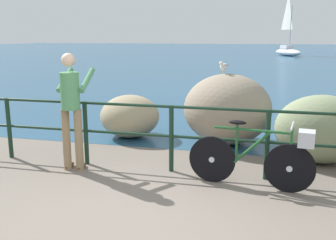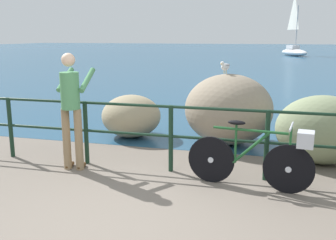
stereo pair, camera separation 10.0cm
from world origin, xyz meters
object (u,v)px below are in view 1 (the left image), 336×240
(breakwater_boulder_right, at_px, (322,129))
(breakwater_boulder_left, at_px, (130,116))
(sailboat, at_px, (288,49))
(breakwater_boulder_main, at_px, (227,109))
(bicycle, at_px, (261,155))
(person_at_railing, at_px, (71,106))
(seagull, at_px, (224,66))

(breakwater_boulder_right, bearing_deg, breakwater_boulder_left, 167.31)
(breakwater_boulder_right, height_order, sailboat, sailboat)
(breakwater_boulder_main, height_order, sailboat, sailboat)
(breakwater_boulder_main, bearing_deg, sailboat, 85.08)
(bicycle, distance_m, person_at_railing, 2.84)
(seagull, xyz_separation_m, sailboat, (3.01, 33.82, -0.76))
(person_at_railing, height_order, breakwater_boulder_left, person_at_railing)
(person_at_railing, bearing_deg, seagull, -47.53)
(breakwater_boulder_main, xyz_separation_m, breakwater_boulder_right, (1.58, -0.79, -0.11))
(person_at_railing, height_order, sailboat, sailboat)
(breakwater_boulder_main, relative_size, sailboat, 0.27)
(person_at_railing, distance_m, breakwater_boulder_left, 2.14)
(breakwater_boulder_left, height_order, sailboat, sailboat)
(person_at_railing, relative_size, seagull, 5.25)
(breakwater_boulder_main, relative_size, breakwater_boulder_right, 1.12)
(breakwater_boulder_left, bearing_deg, sailboat, 81.81)
(breakwater_boulder_right, bearing_deg, bicycle, -124.54)
(breakwater_boulder_main, distance_m, breakwater_boulder_right, 1.77)
(breakwater_boulder_left, bearing_deg, seagull, 1.98)
(bicycle, relative_size, seagull, 4.99)
(breakwater_boulder_left, xyz_separation_m, seagull, (1.86, 0.06, 1.04))
(sailboat, bearing_deg, breakwater_boulder_right, -28.68)
(breakwater_boulder_right, distance_m, sailboat, 34.71)
(seagull, height_order, sailboat, sailboat)
(bicycle, relative_size, person_at_railing, 0.95)
(breakwater_boulder_right, bearing_deg, seagull, 152.83)
(person_at_railing, distance_m, sailboat, 36.30)
(bicycle, relative_size, breakwater_boulder_right, 1.15)
(breakwater_boulder_main, bearing_deg, bicycle, -73.00)
(person_at_railing, bearing_deg, breakwater_boulder_left, -8.69)
(person_at_railing, bearing_deg, sailboat, -11.59)
(person_at_railing, bearing_deg, breakwater_boulder_right, -74.88)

